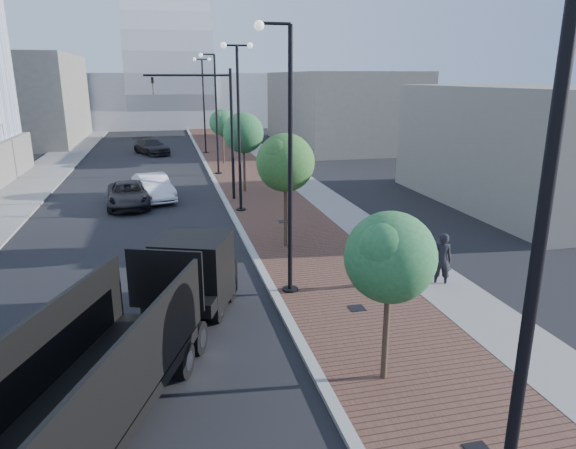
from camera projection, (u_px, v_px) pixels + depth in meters
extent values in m
cube|color=#4C2D23|center=(243.00, 161.00, 47.37)|extent=(7.00, 140.00, 0.12)
cube|color=slate|center=(272.00, 160.00, 47.98)|extent=(2.40, 140.00, 0.13)
cube|color=gray|center=(205.00, 163.00, 46.59)|extent=(0.30, 140.00, 0.14)
cube|color=slate|center=(50.00, 168.00, 43.68)|extent=(4.00, 140.00, 0.12)
cube|color=black|center=(194.00, 270.00, 16.82)|extent=(2.85, 2.89, 2.26)
cube|color=black|center=(208.00, 275.00, 18.45)|extent=(2.10, 1.16, 1.13)
cube|color=black|center=(179.00, 306.00, 15.55)|extent=(2.28, 1.44, 0.43)
cube|color=black|center=(86.00, 422.00, 10.31)|extent=(4.85, 8.20, 0.30)
cube|color=black|center=(84.00, 407.00, 10.22)|extent=(4.93, 8.23, 0.10)
cube|color=black|center=(28.00, 364.00, 10.12)|extent=(3.01, 7.48, 1.74)
cube|color=black|center=(133.00, 372.00, 9.83)|extent=(3.01, 7.48, 1.74)
cube|color=black|center=(165.00, 280.00, 14.30)|extent=(2.06, 0.89, 1.74)
cylinder|color=black|center=(162.00, 304.00, 16.65)|extent=(0.59, 0.98, 0.96)
cylinder|color=silver|center=(162.00, 304.00, 16.65)|extent=(0.46, 0.59, 0.52)
cylinder|color=black|center=(217.00, 308.00, 16.40)|extent=(0.59, 0.98, 0.96)
cylinder|color=silver|center=(217.00, 308.00, 16.40)|extent=(0.46, 0.59, 0.52)
cylinder|color=black|center=(179.00, 285.00, 18.17)|extent=(0.59, 0.98, 0.96)
cylinder|color=silver|center=(179.00, 285.00, 18.17)|extent=(0.46, 0.59, 0.52)
cylinder|color=black|center=(230.00, 288.00, 17.93)|extent=(0.59, 0.98, 0.96)
cylinder|color=silver|center=(230.00, 288.00, 17.93)|extent=(0.46, 0.59, 0.52)
cylinder|color=black|center=(117.00, 356.00, 13.60)|extent=(0.59, 0.98, 0.96)
cylinder|color=silver|center=(117.00, 356.00, 13.60)|extent=(0.46, 0.59, 0.52)
cylinder|color=black|center=(184.00, 361.00, 13.36)|extent=(0.59, 0.98, 0.96)
cylinder|color=silver|center=(184.00, 361.00, 13.36)|extent=(0.46, 0.59, 0.52)
cylinder|color=black|center=(136.00, 334.00, 14.74)|extent=(0.59, 0.98, 0.96)
cylinder|color=silver|center=(136.00, 334.00, 14.74)|extent=(0.46, 0.59, 0.52)
cylinder|color=black|center=(198.00, 338.00, 14.50)|extent=(0.59, 0.98, 0.96)
cylinder|color=silver|center=(198.00, 338.00, 14.50)|extent=(0.46, 0.59, 0.52)
imported|color=white|center=(154.00, 187.00, 32.64)|extent=(2.88, 5.18, 1.62)
imported|color=black|center=(128.00, 194.00, 31.01)|extent=(2.75, 5.39, 1.46)
imported|color=black|center=(151.00, 147.00, 51.87)|extent=(4.13, 5.68, 1.53)
imported|color=black|center=(442.00, 260.00, 19.08)|extent=(0.88, 0.73, 2.06)
cylinder|color=black|center=(527.00, 329.00, 6.20)|extent=(0.16, 0.16, 9.00)
cylinder|color=black|center=(290.00, 291.00, 18.67)|extent=(0.56, 0.56, 0.20)
cylinder|color=black|center=(290.00, 166.00, 17.42)|extent=(0.16, 0.16, 9.00)
cylinder|color=black|center=(275.00, 23.00, 16.07)|extent=(1.00, 0.10, 0.10)
sphere|color=silver|center=(259.00, 26.00, 15.98)|extent=(0.32, 0.32, 0.32)
cylinder|color=black|center=(241.00, 210.00, 29.88)|extent=(0.56, 0.56, 0.20)
cylinder|color=black|center=(239.00, 131.00, 28.64)|extent=(0.16, 0.16, 9.00)
cylinder|color=black|center=(237.00, 45.00, 27.40)|extent=(1.40, 0.10, 0.10)
sphere|color=silver|center=(224.00, 45.00, 27.24)|extent=(0.32, 0.32, 0.32)
sphere|color=silver|center=(250.00, 46.00, 27.56)|extent=(0.32, 0.32, 0.32)
cylinder|color=black|center=(219.00, 174.00, 41.10)|extent=(0.56, 0.56, 0.20)
cylinder|color=black|center=(217.00, 116.00, 39.86)|extent=(0.16, 0.16, 9.00)
cylinder|color=black|center=(207.00, 54.00, 38.51)|extent=(1.00, 0.10, 0.10)
sphere|color=silver|center=(201.00, 55.00, 38.41)|extent=(0.32, 0.32, 0.32)
cylinder|color=black|center=(206.00, 153.00, 52.32)|extent=(0.56, 0.56, 0.20)
cylinder|color=black|center=(204.00, 107.00, 51.08)|extent=(0.16, 0.16, 9.00)
cylinder|color=black|center=(202.00, 59.00, 49.84)|extent=(1.40, 0.10, 0.10)
sphere|color=silver|center=(194.00, 59.00, 49.68)|extent=(0.32, 0.32, 0.32)
sphere|color=silver|center=(209.00, 59.00, 49.99)|extent=(0.32, 0.32, 0.32)
cylinder|color=black|center=(232.00, 137.00, 31.61)|extent=(0.18, 0.18, 8.00)
cylinder|color=black|center=(187.00, 75.00, 30.06)|extent=(5.00, 0.12, 0.12)
imported|color=black|center=(153.00, 86.00, 29.78)|extent=(0.16, 0.20, 1.00)
cylinder|color=#382619|center=(386.00, 325.00, 12.87)|extent=(0.16, 0.16, 3.15)
sphere|color=#1E582A|center=(390.00, 257.00, 12.38)|extent=(2.23, 2.23, 2.23)
sphere|color=#1E582A|center=(400.00, 260.00, 12.81)|extent=(1.56, 1.56, 1.56)
sphere|color=#1E582A|center=(384.00, 249.00, 11.94)|extent=(1.34, 1.34, 1.34)
cylinder|color=#382619|center=(285.00, 209.00, 23.09)|extent=(0.16, 0.16, 3.67)
sphere|color=#24551D|center=(285.00, 163.00, 22.51)|extent=(2.55, 2.55, 2.55)
sphere|color=#24551D|center=(293.00, 167.00, 22.95)|extent=(1.79, 1.79, 1.79)
sphere|color=#24551D|center=(280.00, 155.00, 22.06)|extent=(1.53, 1.53, 1.53)
cylinder|color=#382619|center=(244.00, 165.00, 34.30)|extent=(0.16, 0.16, 3.74)
sphere|color=#1C5428|center=(243.00, 133.00, 33.71)|extent=(2.64, 2.64, 2.64)
sphere|color=#1C5428|center=(249.00, 136.00, 34.15)|extent=(1.85, 1.85, 1.85)
sphere|color=#1C5428|center=(239.00, 127.00, 33.26)|extent=(1.59, 1.59, 1.59)
cylinder|color=#382619|center=(223.00, 145.00, 45.56)|extent=(0.16, 0.16, 3.42)
sphere|color=#1B5028|center=(223.00, 123.00, 45.02)|extent=(2.29, 2.29, 2.29)
sphere|color=#1B5028|center=(227.00, 125.00, 45.46)|extent=(1.61, 1.61, 1.61)
sphere|color=#1B5028|center=(219.00, 119.00, 44.58)|extent=(1.38, 1.38, 1.38)
cube|color=#A9ACB4|center=(170.00, 98.00, 87.12)|extent=(50.00, 28.00, 8.00)
cube|color=#5F5C55|center=(13.00, 99.00, 59.45)|extent=(14.00, 20.00, 10.00)
cube|color=#636059|center=(339.00, 109.00, 58.43)|extent=(12.00, 22.00, 8.00)
cube|color=#67645C|center=(533.00, 146.00, 30.97)|extent=(10.00, 16.00, 7.00)
cube|color=black|center=(357.00, 308.00, 17.19)|extent=(0.50, 0.50, 0.02)
cube|color=black|center=(283.00, 221.00, 27.47)|extent=(0.50, 0.50, 0.02)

